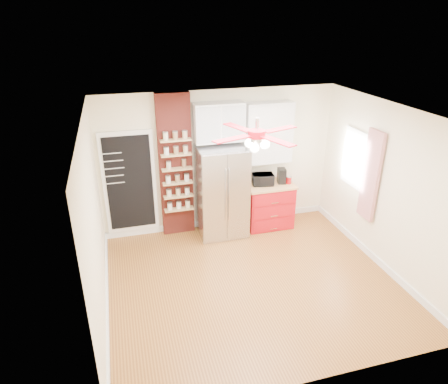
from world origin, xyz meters
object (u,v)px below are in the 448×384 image
object	(u,v)px
red_cabinet	(268,205)
toaster_oven	(263,179)
ceiling_fan	(257,134)
pantry_jar_oats	(169,165)
coffee_maker	(282,176)
canister_left	(289,180)
fridge	(222,192)

from	to	relation	value
red_cabinet	toaster_oven	bearing A→B (deg)	178.81
ceiling_fan	pantry_jar_oats	bearing A→B (deg)	119.08
coffee_maker	canister_left	distance (m)	0.16
ceiling_fan	canister_left	bearing A→B (deg)	51.23
toaster_oven	coffee_maker	world-z (taller)	coffee_maker
pantry_jar_oats	toaster_oven	bearing A→B (deg)	-3.39
toaster_oven	pantry_jar_oats	distance (m)	1.83
toaster_oven	canister_left	distance (m)	0.52
ceiling_fan	pantry_jar_oats	size ratio (longest dim) A/B	10.88
toaster_oven	pantry_jar_oats	world-z (taller)	pantry_jar_oats
red_cabinet	toaster_oven	world-z (taller)	toaster_oven
canister_left	pantry_jar_oats	bearing A→B (deg)	175.45
ceiling_fan	coffee_maker	distance (m)	2.47
red_cabinet	fridge	bearing A→B (deg)	-177.05
fridge	pantry_jar_oats	bearing A→B (deg)	170.50
red_cabinet	coffee_maker	distance (m)	0.64
toaster_oven	pantry_jar_oats	size ratio (longest dim) A/B	3.09
ceiling_fan	toaster_oven	size ratio (longest dim) A/B	3.52
red_cabinet	ceiling_fan	distance (m)	2.75
ceiling_fan	coffee_maker	xyz separation A→B (m)	(1.17, 1.68, -1.38)
coffee_maker	canister_left	bearing A→B (deg)	-20.57
ceiling_fan	toaster_oven	world-z (taller)	ceiling_fan
ceiling_fan	fridge	bearing A→B (deg)	91.76
fridge	coffee_maker	distance (m)	1.23
fridge	ceiling_fan	world-z (taller)	ceiling_fan
toaster_oven	pantry_jar_oats	bearing A→B (deg)	-174.52
fridge	toaster_oven	bearing A→B (deg)	3.65
ceiling_fan	toaster_oven	bearing A→B (deg)	65.14
coffee_maker	pantry_jar_oats	world-z (taller)	pantry_jar_oats
fridge	coffee_maker	xyz separation A→B (m)	(1.22, 0.05, 0.17)
red_cabinet	coffee_maker	size ratio (longest dim) A/B	3.27
fridge	pantry_jar_oats	xyz separation A→B (m)	(-0.94, 0.16, 0.56)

